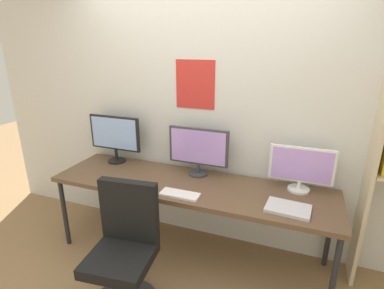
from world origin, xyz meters
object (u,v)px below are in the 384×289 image
office_chair (125,261)px  monitor_center (198,149)px  monitor_right (301,168)px  computer_mouse (108,181)px  laptop_closed (288,208)px  monitor_left (115,136)px  keyboard_main (180,194)px  desk (190,188)px

office_chair → monitor_center: (0.24, 0.93, 0.59)m
office_chair → monitor_right: 1.57m
computer_mouse → laptop_closed: (1.52, 0.10, -0.00)m
office_chair → monitor_right: monitor_right is taller
monitor_left → keyboard_main: 1.04m
keyboard_main → monitor_right: bearing=26.2°
office_chair → keyboard_main: bearing=64.3°
desk → monitor_right: size_ratio=4.88×
desk → laptop_closed: laptop_closed is taller
office_chair → desk: bearing=71.8°
computer_mouse → laptop_closed: size_ratio=0.30×
monitor_center → computer_mouse: (-0.68, -0.46, -0.24)m
desk → monitor_center: (0.00, 0.21, 0.30)m
monitor_right → laptop_closed: bearing=-99.5°
monitor_right → computer_mouse: size_ratio=5.34×
desk → keyboard_main: keyboard_main is taller
keyboard_main → monitor_center: bearing=90.0°
monitor_center → computer_mouse: monitor_center is taller
laptop_closed → monitor_center: bearing=161.7°
monitor_left → laptop_closed: 1.80m
monitor_left → computer_mouse: 0.57m
monitor_left → monitor_right: monitor_left is taller
office_chair → laptop_closed: (1.08, 0.57, 0.35)m
desk → office_chair: bearing=-108.2°
monitor_right → keyboard_main: bearing=-153.8°
office_chair → keyboard_main: office_chair is taller
office_chair → monitor_left: monitor_left is taller
desk → computer_mouse: 0.73m
laptop_closed → office_chair: bearing=-147.1°
monitor_left → keyboard_main: size_ratio=1.73×
office_chair → laptop_closed: 1.27m
monitor_right → computer_mouse: (-1.58, -0.46, -0.19)m
monitor_left → monitor_center: monitor_left is taller
monitor_right → keyboard_main: size_ratio=1.59×
monitor_left → laptop_closed: bearing=-11.6°
office_chair → monitor_center: 1.13m
monitor_left → computer_mouse: size_ratio=5.81×
desk → office_chair: office_chair is taller
office_chair → monitor_left: 1.30m
desk → monitor_left: bearing=166.7°
laptop_closed → monitor_left: bearing=173.2°
keyboard_main → computer_mouse: (-0.68, -0.02, 0.01)m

